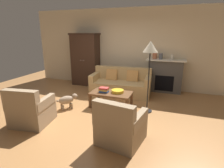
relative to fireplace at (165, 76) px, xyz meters
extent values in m
plane|color=#B27A47|center=(-1.55, -2.30, -0.57)|extent=(9.60, 9.60, 0.00)
cube|color=beige|center=(-1.55, 0.25, 0.83)|extent=(7.20, 0.10, 2.80)
cube|color=#4C4947|center=(0.00, 0.00, -0.03)|extent=(1.10, 0.36, 1.08)
cube|color=black|center=(0.00, -0.18, -0.23)|extent=(0.60, 0.01, 0.52)
cube|color=white|center=(0.00, -0.02, 0.53)|extent=(1.26, 0.48, 0.04)
cube|color=#382319|center=(-2.95, -0.08, 0.37)|extent=(1.00, 0.52, 1.89)
cube|color=#2F1E15|center=(-2.95, -0.08, 1.35)|extent=(1.06, 0.55, 0.06)
sphere|color=#ADAFB5|center=(-3.01, -0.35, 0.41)|extent=(0.04, 0.04, 0.04)
sphere|color=#ADAFB5|center=(-2.89, -0.35, 0.41)|extent=(0.04, 0.04, 0.04)
cube|color=tan|center=(-1.33, -0.80, -0.35)|extent=(1.96, 0.98, 0.44)
cube|color=tan|center=(-1.35, -0.46, 0.08)|extent=(1.91, 0.32, 0.42)
cube|color=tan|center=(-2.21, -0.86, -0.02)|extent=(0.22, 0.81, 0.22)
cube|color=tan|center=(-0.45, -0.73, -0.02)|extent=(0.22, 0.81, 0.22)
cube|color=tan|center=(-1.69, -0.63, 0.04)|extent=(0.37, 0.21, 0.37)
cube|color=tan|center=(-0.99, -0.57, 0.04)|extent=(0.37, 0.21, 0.37)
cube|color=brown|center=(-1.27, -1.85, -0.17)|extent=(1.10, 0.60, 0.05)
cube|color=brown|center=(-1.78, -2.11, -0.38)|extent=(0.06, 0.06, 0.37)
cube|color=brown|center=(-0.76, -2.11, -0.38)|extent=(0.06, 0.06, 0.37)
cube|color=brown|center=(-1.78, -1.59, -0.38)|extent=(0.06, 0.06, 0.37)
cube|color=brown|center=(-0.76, -1.59, -0.38)|extent=(0.06, 0.06, 0.37)
cylinder|color=gold|center=(-1.10, -1.81, -0.11)|extent=(0.33, 0.33, 0.08)
cube|color=#38569E|center=(-1.46, -1.90, -0.13)|extent=(0.25, 0.18, 0.05)
cube|color=gold|center=(-1.47, -1.90, -0.08)|extent=(0.25, 0.19, 0.04)
cube|color=#B73833|center=(-1.46, -1.90, -0.04)|extent=(0.24, 0.18, 0.05)
cylinder|color=#A86042|center=(-0.38, -0.02, 0.66)|extent=(0.14, 0.14, 0.21)
cylinder|color=#565B66|center=(-0.18, -0.02, 0.65)|extent=(0.12, 0.12, 0.19)
cylinder|color=beige|center=(0.18, -0.02, 0.63)|extent=(0.10, 0.10, 0.17)
cube|color=#997F60|center=(-2.63, -3.29, -0.36)|extent=(0.86, 0.86, 0.42)
cube|color=#997F60|center=(-2.59, -3.60, 0.08)|extent=(0.78, 0.27, 0.46)
cube|color=#997F60|center=(-2.31, -3.24, -0.05)|extent=(0.22, 0.71, 0.20)
cube|color=#997F60|center=(-2.96, -3.34, -0.05)|extent=(0.22, 0.71, 0.20)
cube|color=#997F60|center=(-0.55, -3.30, -0.36)|extent=(0.87, 0.87, 0.42)
cube|color=#997F60|center=(-0.60, -3.60, 0.08)|extent=(0.78, 0.28, 0.46)
cube|color=#997F60|center=(-0.23, -3.35, -0.05)|extent=(0.23, 0.71, 0.20)
cube|color=#997F60|center=(-0.88, -3.24, -0.05)|extent=(0.23, 0.71, 0.20)
cylinder|color=black|center=(-0.30, -1.82, -0.56)|extent=(0.26, 0.26, 0.02)
cylinder|color=black|center=(-0.30, -1.82, 0.21)|extent=(0.03, 0.03, 1.55)
cone|color=beige|center=(-0.30, -1.82, 1.09)|extent=(0.36, 0.36, 0.26)
ellipsoid|color=gray|center=(-2.36, -2.37, -0.32)|extent=(0.41, 0.44, 0.22)
sphere|color=gray|center=(-2.21, -2.18, -0.26)|extent=(0.15, 0.15, 0.15)
cylinder|color=gray|center=(-2.33, -2.24, -0.50)|extent=(0.06, 0.06, 0.14)
cylinder|color=gray|center=(-2.24, -2.31, -0.50)|extent=(0.06, 0.06, 0.14)
cylinder|color=gray|center=(-2.48, -2.43, -0.50)|extent=(0.06, 0.06, 0.14)
cylinder|color=gray|center=(-2.39, -2.50, -0.50)|extent=(0.06, 0.06, 0.14)
sphere|color=gray|center=(-2.50, -2.55, -0.30)|extent=(0.06, 0.06, 0.06)
camera|label=1|loc=(0.28, -6.17, 1.43)|focal=28.77mm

